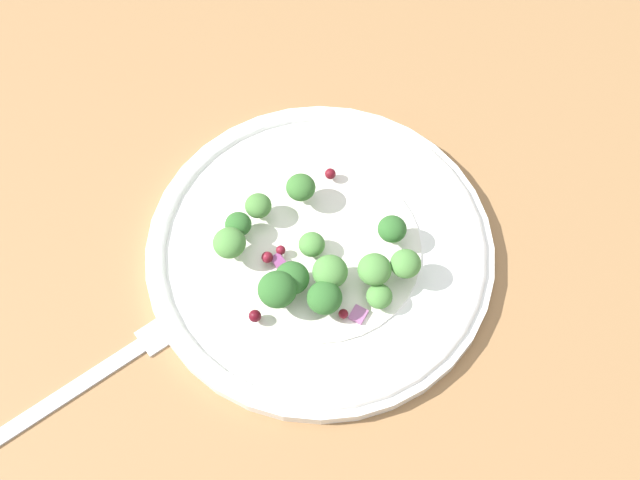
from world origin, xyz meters
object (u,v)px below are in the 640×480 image
Objects in this scene: fork at (91,377)px; broccoli_floret_0 at (392,229)px; broccoli_floret_1 at (406,264)px; broccoli_floret_2 at (375,268)px; plate at (320,251)px.

broccoli_floret_0 is at bearing -53.10° from fork.
broccoli_floret_1 is 0.91× the size of broccoli_floret_2.
plate is at bearing -47.87° from fork.
fork is at bearing 132.13° from plate.
broccoli_floret_2 reaches higher than fork.
broccoli_floret_2 is (-3.68, 0.78, 0.19)cm from broccoli_floret_0.
broccoli_floret_1 is at bearing -152.98° from broccoli_floret_0.
plate is 11.58× the size of broccoli_floret_1.
broccoli_floret_0 is 0.87× the size of broccoli_floret_2.
broccoli_floret_0 reaches higher than plate.
broccoli_floret_1 reaches higher than plate.
broccoli_floret_1 is at bearing -71.49° from broccoli_floret_2.
broccoli_floret_2 is at bearing 168.03° from broccoli_floret_0.
broccoli_floret_0 is 25.82cm from fork.
plate is 10.52× the size of broccoli_floret_2.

